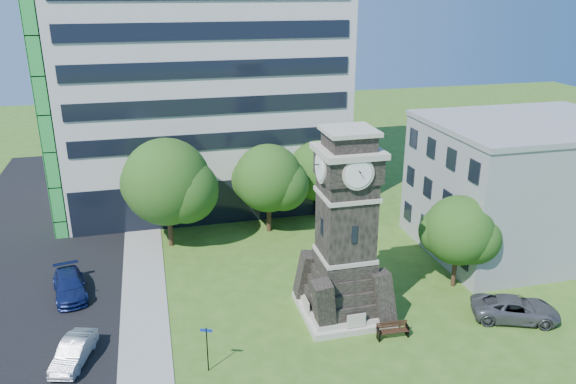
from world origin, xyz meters
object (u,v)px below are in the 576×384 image
object	(u,v)px
car_street_mid	(74,352)
car_street_north	(70,286)
car_east_lot	(515,309)
park_bench	(392,330)
street_sign	(207,344)
clock_tower	(345,238)

from	to	relation	value
car_street_mid	car_street_north	distance (m)	7.86
car_street_mid	car_east_lot	bearing A→B (deg)	11.15
park_bench	street_sign	bearing A→B (deg)	-175.40
car_street_mid	park_bench	size ratio (longest dim) A/B	2.04
street_sign	car_street_north	bearing A→B (deg)	150.07
car_east_lot	street_sign	distance (m)	19.50
clock_tower	car_east_lot	size ratio (longest dim) A/B	2.28
street_sign	car_street_mid	bearing A→B (deg)	-178.21
car_street_north	car_street_mid	bearing A→B (deg)	-93.24
park_bench	car_east_lot	bearing A→B (deg)	2.08
clock_tower	car_east_lot	xyz separation A→B (m)	(10.35, -3.40, -4.53)
car_east_lot	street_sign	world-z (taller)	street_sign
clock_tower	car_east_lot	world-z (taller)	clock_tower
clock_tower	street_sign	xyz separation A→B (m)	(-9.12, -3.79, -3.56)
clock_tower	street_sign	distance (m)	10.50
car_street_mid	street_sign	distance (m)	7.74
car_street_mid	car_east_lot	xyz separation A→B (m)	(26.69, -2.21, 0.08)
clock_tower	car_street_north	size ratio (longest dim) A/B	2.47
clock_tower	car_street_mid	xyz separation A→B (m)	(-16.34, -1.19, -4.62)
park_bench	clock_tower	bearing A→B (deg)	123.02
clock_tower	car_street_mid	bearing A→B (deg)	-175.84
clock_tower	car_street_mid	world-z (taller)	clock_tower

